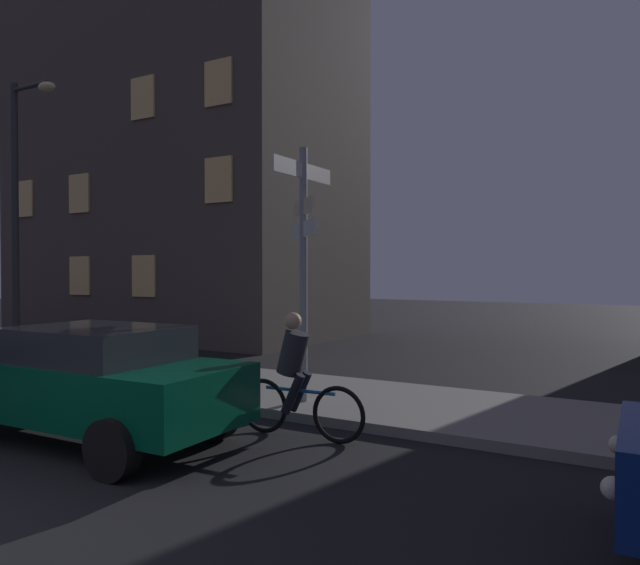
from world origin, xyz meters
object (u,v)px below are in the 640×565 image
object	(u,v)px
street_lamp	(20,198)
cyclist	(296,380)
signpost	(303,249)
car_far_trailing	(88,380)

from	to	relation	value
street_lamp	cyclist	xyz separation A→B (m)	(8.29, -1.67, -3.01)
signpost	car_far_trailing	world-z (taller)	signpost
signpost	cyclist	distance (m)	2.31
car_far_trailing	cyclist	bearing A→B (deg)	34.61
street_lamp	car_far_trailing	bearing A→B (deg)	-27.11
signpost	cyclist	xyz separation A→B (m)	(0.72, -1.34, -1.74)
street_lamp	car_far_trailing	size ratio (longest dim) A/B	1.45
cyclist	signpost	bearing A→B (deg)	118.16
signpost	cyclist	size ratio (longest dim) A/B	2.13
signpost	car_far_trailing	size ratio (longest dim) A/B	0.91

